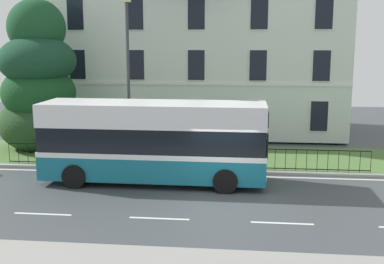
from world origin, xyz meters
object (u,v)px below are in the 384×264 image
at_px(street_lamp_post, 128,70).
at_px(georgian_townhouse, 203,45).
at_px(single_decker_bus, 154,141).
at_px(evergreen_tree, 40,88).

bearing_deg(street_lamp_post, georgian_townhouse, 75.70).
xyz_separation_m(single_decker_bus, street_lamp_post, (-1.60, 2.44, 2.74)).
bearing_deg(single_decker_bus, evergreen_tree, 143.09).
xyz_separation_m(georgian_townhouse, street_lamp_post, (-2.54, -9.97, -1.07)).
xyz_separation_m(georgian_townhouse, evergreen_tree, (-8.07, -6.97, -2.18)).
xyz_separation_m(evergreen_tree, single_decker_bus, (7.13, -5.45, -1.62)).
bearing_deg(street_lamp_post, single_decker_bus, -56.73).
distance_m(evergreen_tree, single_decker_bus, 9.12).
relative_size(georgian_townhouse, street_lamp_post, 2.29).
bearing_deg(georgian_townhouse, evergreen_tree, -139.20).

